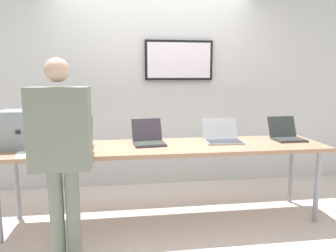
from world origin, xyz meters
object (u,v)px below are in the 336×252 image
Objects in this scene: equipment_box at (24,129)px; laptop_station_2 at (222,136)px; person at (61,143)px; laptop_station_3 at (286,134)px; laptop_station_1 at (149,138)px; laptop_station_0 at (73,140)px; workbench at (165,150)px.

laptop_station_2 is at bearing 0.26° from equipment_box.
laptop_station_2 is 1.67m from person.
laptop_station_3 is (2.71, 0.02, -0.13)m from equipment_box.
laptop_station_1 is 0.23× the size of person.
equipment_box reaches higher than laptop_station_0.
equipment_box is 0.26× the size of person.
workbench is 8.32× the size of laptop_station_2.
person is at bearing -161.79° from laptop_station_3.
laptop_station_1 is at bearing 1.78° from laptop_station_0.
workbench is 0.64m from laptop_station_2.
laptop_station_1 is at bearing 147.17° from workbench.
laptop_station_1 reaches higher than laptop_station_3.
workbench is at bearing 35.47° from person.
equipment_box is 1.21m from laptop_station_1.
person reaches higher than laptop_station_1.
person reaches higher than equipment_box.
workbench is 8.82× the size of laptop_station_0.
laptop_station_1 is 1.02m from person.
laptop_station_0 is 0.23× the size of person.
laptop_station_2 is at bearing 0.12° from laptop_station_1.
person is (0.49, -0.71, 0.00)m from equipment_box.
equipment_box is at bearing -179.74° from laptop_station_2.
person reaches higher than laptop_station_0.
laptop_station_3 is at bearing 0.83° from laptop_station_0.
laptop_station_0 is at bearing -179.07° from laptop_station_2.
laptop_station_0 reaches higher than laptop_station_2.
person is at bearing -134.72° from laptop_station_1.
laptop_station_2 is 0.24× the size of person.
workbench is 0.91m from laptop_station_0.
laptop_station_1 is 1.09× the size of laptop_station_3.
person is (-1.50, -0.72, 0.13)m from laptop_station_2.
workbench is 8.73× the size of laptop_station_1.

